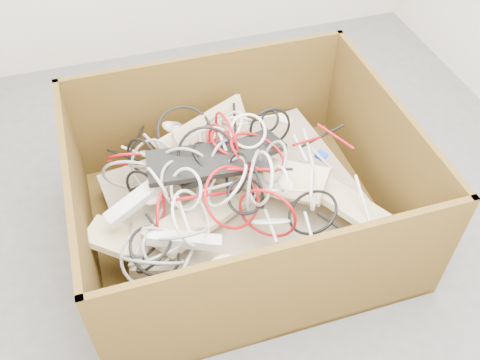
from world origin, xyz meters
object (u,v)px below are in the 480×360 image
object	(u,v)px
cardboard_box	(237,209)
vga_plug	(321,156)
power_strip_left	(141,196)
power_strip_right	(184,240)

from	to	relation	value
cardboard_box	vga_plug	world-z (taller)	cardboard_box
power_strip_left	vga_plug	distance (m)	0.77
cardboard_box	power_strip_right	bearing A→B (deg)	-137.29
power_strip_right	vga_plug	size ratio (longest dim) A/B	5.97
power_strip_right	cardboard_box	bearing A→B (deg)	58.99
power_strip_left	power_strip_right	bearing A→B (deg)	-85.95
cardboard_box	power_strip_left	distance (m)	0.45
cardboard_box	power_strip_left	world-z (taller)	cardboard_box
cardboard_box	power_strip_left	bearing A→B (deg)	-178.73
power_strip_left	power_strip_right	size ratio (longest dim) A/B	1.16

